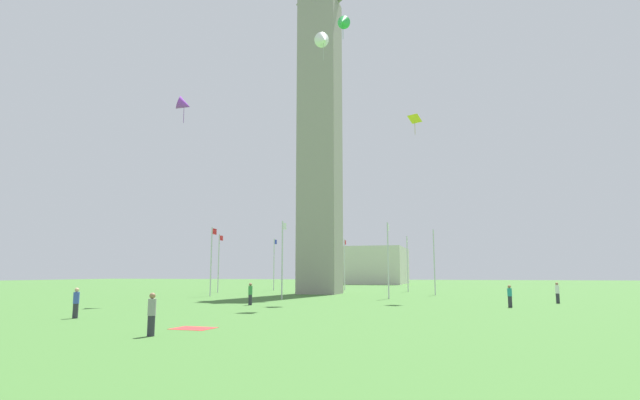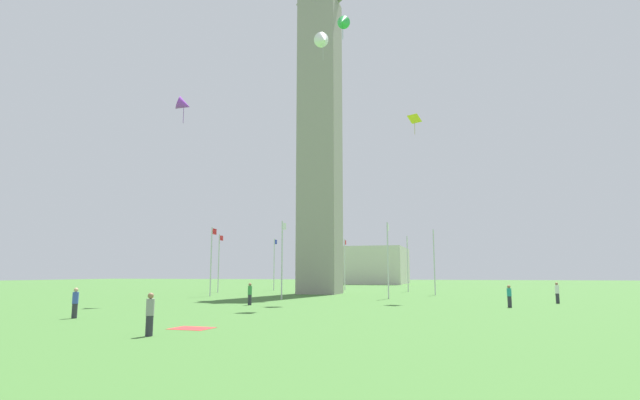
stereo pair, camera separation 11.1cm
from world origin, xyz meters
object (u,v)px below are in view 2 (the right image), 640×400
object	(u,v)px
person_green_shirt	(250,294)
kite_purple_delta	(184,105)
flagpole_w	(434,259)
kite_yellow_diamond	(414,119)
flagpole_e	(219,260)
person_blue_shirt	(75,303)
flagpole_s	(282,256)
person_white_shirt	(557,293)
person_teal_shirt	(509,296)
kite_green_delta	(343,22)
flagpole_n	(345,262)
kite_white_delta	(323,40)
flagpole_ne	(274,262)
picnic_blanket_near_first_person	(192,328)
flagpole_se	(211,258)
flagpole_sw	(388,256)
obelisk_monument	(320,122)
person_gray_shirt	(150,314)
distant_building	(372,266)
flagpole_nw	(408,261)

from	to	relation	value
person_green_shirt	kite_purple_delta	distance (m)	18.64
flagpole_w	kite_yellow_diamond	distance (m)	17.38
flagpole_e	person_blue_shirt	xyz separation A→B (m)	(-35.34, -9.27, -3.28)
flagpole_s	person_white_shirt	bearing A→B (deg)	-89.05
person_teal_shirt	kite_green_delta	xyz separation A→B (m)	(9.14, 14.39, 28.11)
flagpole_n	kite_yellow_diamond	size ratio (longest dim) A/B	3.98
kite_white_delta	flagpole_ne	bearing A→B (deg)	28.06
flagpole_ne	picnic_blanket_near_first_person	world-z (taller)	flagpole_ne
kite_white_delta	kite_yellow_diamond	bearing A→B (deg)	-44.57
flagpole_se	flagpole_sw	xyz separation A→B (m)	(-0.00, -19.19, 0.00)
obelisk_monument	person_green_shirt	world-z (taller)	obelisk_monument
person_gray_shirt	flagpole_n	bearing A→B (deg)	-30.45
person_gray_shirt	person_teal_shirt	bearing A→B (deg)	-70.54
flagpole_e	kite_purple_delta	xyz separation A→B (m)	(-20.10, -6.25, 13.56)
person_gray_shirt	person_teal_shirt	distance (m)	26.50
flagpole_e	person_gray_shirt	xyz separation A→B (m)	(-41.09, -17.95, -3.26)
distant_building	picnic_blanket_near_first_person	distance (m)	95.88
obelisk_monument	person_green_shirt	size ratio (longest dim) A/B	25.08
flagpole_nw	person_blue_shirt	bearing A→B (deg)	162.82
flagpole_ne	flagpole_sw	size ratio (longest dim) A/B	1.00
person_blue_shirt	kite_yellow_diamond	xyz separation A→B (m)	(24.04, -16.97, 16.46)
flagpole_e	kite_yellow_diamond	distance (m)	31.46
flagpole_ne	person_teal_shirt	world-z (taller)	flagpole_ne
kite_white_delta	person_teal_shirt	bearing A→B (deg)	-93.52
flagpole_n	flagpole_ne	distance (m)	10.39
distant_building	person_gray_shirt	bearing A→B (deg)	-175.55
flagpole_n	flagpole_ne	xyz separation A→B (m)	(-3.97, 9.59, 0.00)
obelisk_monument	kite_green_delta	distance (m)	13.80
obelisk_monument	person_white_shirt	world-z (taller)	obelisk_monument
person_gray_shirt	kite_white_delta	xyz separation A→B (m)	(22.46, -1.07, 22.12)
kite_green_delta	flagpole_w	bearing A→B (deg)	-38.29
flagpole_e	kite_purple_delta	bearing A→B (deg)	-162.72
flagpole_ne	flagpole_s	bearing A→B (deg)	-157.50
flagpole_s	kite_green_delta	xyz separation A→B (m)	(3.20, -5.38, 24.80)
flagpole_ne	person_white_shirt	size ratio (longest dim) A/B	4.34
person_teal_shirt	kite_white_delta	distance (m)	26.40
flagpole_s	person_gray_shirt	world-z (taller)	flagpole_s
obelisk_monument	kite_yellow_diamond	size ratio (longest dim) A/B	22.91
flagpole_e	kite_green_delta	xyz separation A→B (m)	(-10.37, -18.95, 24.80)
flagpole_nw	kite_green_delta	bearing A→B (deg)	168.09
flagpole_ne	picnic_blanket_near_first_person	xyz separation A→B (m)	(-47.71, -14.17, -4.10)
flagpole_ne	kite_white_delta	world-z (taller)	kite_white_delta
flagpole_e	flagpole_w	distance (m)	27.14
flagpole_n	distant_building	xyz separation A→B (m)	(43.78, 3.29, 0.04)
flagpole_s	person_gray_shirt	distance (m)	28.05
kite_white_delta	obelisk_monument	bearing A→B (deg)	16.36
flagpole_e	person_white_shirt	size ratio (longest dim) A/B	4.34
person_green_shirt	picnic_blanket_near_first_person	xyz separation A→B (m)	(-15.95, -4.12, -0.85)
flagpole_sw	distant_building	bearing A→B (deg)	10.89
flagpole_w	person_gray_shirt	world-z (taller)	flagpole_w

